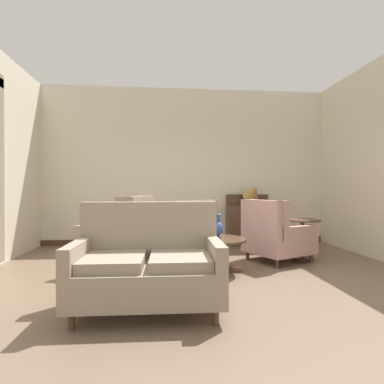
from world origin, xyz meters
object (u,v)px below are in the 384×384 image
(armchair_near_sideboard, at_px, (122,240))
(armchair_far_left, at_px, (188,233))
(side_table, at_px, (302,235))
(armchair_beside_settee, at_px, (274,236))
(coffee_table, at_px, (216,244))
(sideboard, at_px, (249,222))
(settee, at_px, (148,266))
(gramophone, at_px, (253,193))
(porcelain_vase, at_px, (217,227))

(armchair_near_sideboard, distance_m, armchair_far_left, 1.38)
(armchair_near_sideboard, xyz_separation_m, side_table, (2.95, 0.51, -0.04))
(armchair_beside_settee, distance_m, armchair_far_left, 1.47)
(coffee_table, bearing_deg, sideboard, 63.23)
(coffee_table, distance_m, side_table, 1.76)
(side_table, bearing_deg, settee, -141.11)
(settee, relative_size, side_table, 2.13)
(sideboard, xyz_separation_m, gramophone, (0.05, -0.09, 0.62))
(gramophone, bearing_deg, armchair_beside_settee, -92.94)
(porcelain_vase, bearing_deg, gramophone, 61.11)
(porcelain_vase, distance_m, sideboard, 2.37)
(armchair_far_left, relative_size, sideboard, 1.07)
(armchair_beside_settee, bearing_deg, gramophone, -27.38)
(porcelain_vase, height_order, side_table, porcelain_vase)
(coffee_table, bearing_deg, armchair_beside_settee, 28.26)
(armchair_far_left, distance_m, side_table, 1.95)
(side_table, height_order, gramophone, gramophone)
(porcelain_vase, xyz_separation_m, sideboard, (1.07, 2.11, -0.15))
(settee, relative_size, armchair_beside_settee, 1.23)
(armchair_far_left, height_order, sideboard, sideboard)
(armchair_far_left, xyz_separation_m, sideboard, (1.40, 1.08, 0.06))
(armchair_beside_settee, distance_m, armchair_near_sideboard, 2.44)
(armchair_beside_settee, distance_m, sideboard, 1.60)
(gramophone, bearing_deg, coffee_table, -118.86)
(settee, distance_m, armchair_far_left, 2.48)
(coffee_table, relative_size, armchair_beside_settee, 0.74)
(side_table, distance_m, sideboard, 1.56)
(armchair_beside_settee, xyz_separation_m, armchair_near_sideboard, (-2.41, -0.38, 0.03))
(coffee_table, relative_size, gramophone, 1.61)
(coffee_table, height_order, side_table, side_table)
(armchair_near_sideboard, bearing_deg, coffee_table, 99.97)
(armchair_beside_settee, bearing_deg, settee, 109.41)
(coffee_table, xyz_separation_m, side_table, (1.61, 0.71, 0.02))
(armchair_far_left, height_order, gramophone, gramophone)
(side_table, height_order, sideboard, sideboard)
(coffee_table, distance_m, armchair_near_sideboard, 1.36)
(armchair_far_left, distance_m, gramophone, 1.88)
(armchair_near_sideboard, relative_size, side_table, 1.60)
(armchair_far_left, bearing_deg, sideboard, -168.69)
(armchair_beside_settee, relative_size, gramophone, 2.17)
(settee, xyz_separation_m, armchair_far_left, (0.60, 2.41, -0.01))
(gramophone, bearing_deg, armchair_near_sideboard, -142.79)
(sideboard, distance_m, gramophone, 0.63)
(sideboard, bearing_deg, armchair_far_left, -142.33)
(porcelain_vase, bearing_deg, armchair_beside_settee, 26.39)
(armchair_beside_settee, relative_size, side_table, 1.73)
(armchair_near_sideboard, height_order, side_table, armchair_near_sideboard)
(armchair_beside_settee, height_order, armchair_near_sideboard, armchair_near_sideboard)
(armchair_far_left, height_order, side_table, armchair_far_left)
(coffee_table, height_order, settee, settee)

